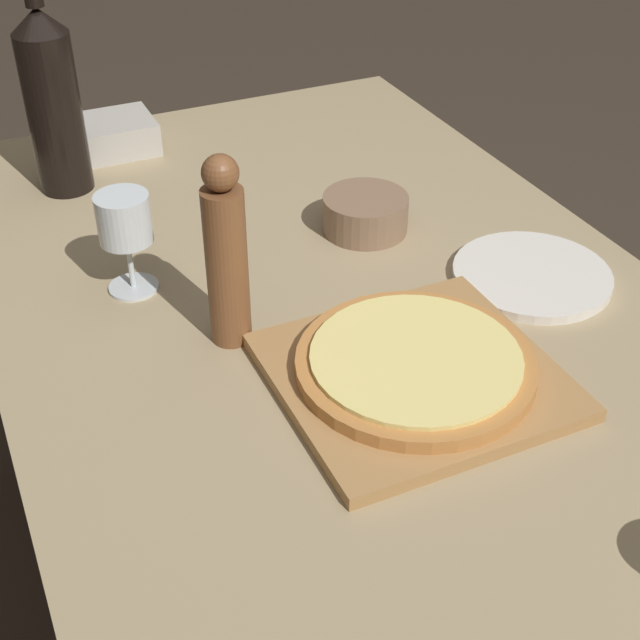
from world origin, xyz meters
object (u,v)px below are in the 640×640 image
pizza (415,363)px  small_bowl (365,213)px  pepper_mill (226,256)px  wine_glass (125,223)px  wine_bottle (52,99)px

pizza → small_bowl: small_bowl is taller
small_bowl → pepper_mill: bearing=-148.1°
pepper_mill → wine_glass: (-0.09, 0.16, -0.02)m
pizza → wine_glass: (-0.26, 0.34, 0.07)m
pizza → pepper_mill: 0.26m
wine_bottle → pizza: bearing=-68.1°
pizza → wine_bottle: wine_bottle is taller
pizza → wine_bottle: (-0.28, 0.69, 0.12)m
pepper_mill → wine_glass: bearing=117.6°
pepper_mill → small_bowl: size_ratio=1.96×
small_bowl → pizza: bearing=-107.7°
wine_bottle → wine_glass: wine_bottle is taller
wine_bottle → wine_glass: 0.35m
wine_glass → small_bowl: (0.37, 0.01, -0.08)m
pepper_mill → wine_glass: size_ratio=1.77×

